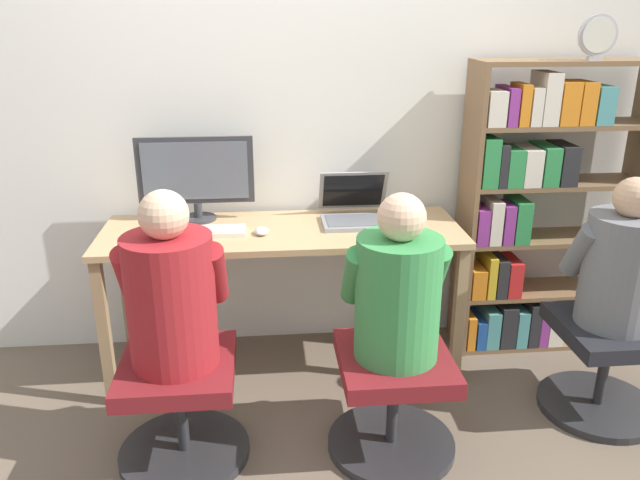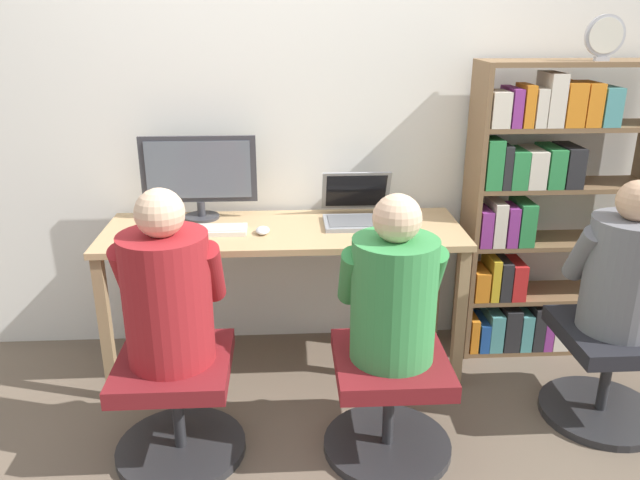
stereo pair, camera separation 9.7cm
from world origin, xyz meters
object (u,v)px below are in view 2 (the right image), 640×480
laptop (358,212)px  office_chair_right (389,398)px  person_at_monitor (167,290)px  person_at_laptop (394,290)px  desk_clock (605,37)px  bookshelf (538,215)px  keyboard (198,230)px  office_chair_left (177,401)px  office_chair_side (607,367)px  desktop_monitor (199,175)px  person_near_shelf (625,268)px

laptop → office_chair_right: bearing=-86.4°
person_at_monitor → person_at_laptop: (0.86, -0.03, -0.01)m
person_at_laptop → desk_clock: bearing=35.1°
laptop → bookshelf: bearing=1.9°
laptop → person_at_monitor: size_ratio=0.50×
desk_clock → person_at_monitor: bearing=-159.6°
laptop → office_chair_right: size_ratio=0.65×
keyboard → office_chair_left: (-0.04, -0.62, -0.52)m
person_at_monitor → person_at_laptop: person_at_monitor is taller
bookshelf → desk_clock: size_ratio=7.40×
laptop → bookshelf: bookshelf is taller
desk_clock → bookshelf: bearing=161.3°
office_chair_left → bookshelf: size_ratio=0.35×
person_at_monitor → office_chair_side: person_at_monitor is taller
office_chair_left → office_chair_right: 0.86m
desktop_monitor → keyboard: 0.30m
bookshelf → desk_clock: 0.89m
office_chair_left → person_at_monitor: person_at_monitor is taller
office_chair_right → person_near_shelf: (1.01, 0.18, 0.48)m
laptop → office_chair_side: 1.34m
desktop_monitor → office_chair_side: 2.09m
desk_clock → office_chair_left: bearing=-159.4°
keyboard → bookshelf: (1.70, 0.16, -0.01)m
keyboard → person_at_laptop: 1.05m
keyboard → desk_clock: 2.07m
laptop → person_at_monitor: person_at_monitor is taller
person_near_shelf → desktop_monitor: bearing=159.6°
office_chair_side → office_chair_right: bearing=-170.0°
laptop → person_at_laptop: size_ratio=0.52×
person_at_laptop → laptop: bearing=93.6°
desktop_monitor → office_chair_left: bearing=-92.2°
person_at_laptop → desk_clock: desk_clock is taller
person_at_laptop → desk_clock: size_ratio=3.25×
office_chair_left → person_near_shelf: bearing=4.7°
keyboard → person_near_shelf: (1.83, -0.47, -0.04)m
office_chair_side → desktop_monitor: bearing=159.4°
office_chair_left → desktop_monitor: bearing=87.8°
person_at_monitor → bookshelf: size_ratio=0.46×
desktop_monitor → person_near_shelf: bearing=-20.4°
desktop_monitor → office_chair_right: desktop_monitor is taller
desktop_monitor → bookshelf: bookshelf is taller
keyboard → office_chair_right: bearing=-38.2°
keyboard → desk_clock: bearing=3.0°
office_chair_right → person_at_monitor: bearing=177.7°
desk_clock → office_chair_side: bearing=-95.0°
person_at_laptop → office_chair_side: person_at_laptop is taller
desk_clock → person_at_laptop: bearing=-144.9°
keyboard → office_chair_right: size_ratio=0.86×
keyboard → office_chair_left: size_ratio=0.86×
desk_clock → person_near_shelf: 1.06m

